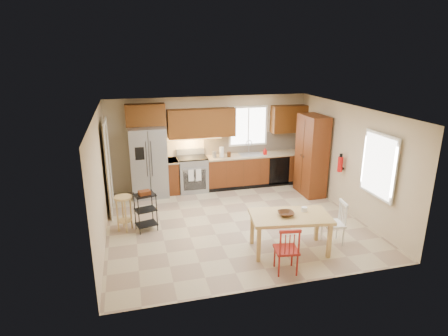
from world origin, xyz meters
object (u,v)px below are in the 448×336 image
object	(u,v)px
dining_table	(289,233)
chair_red	(286,249)
pantry	(312,155)
table_bowl	(286,216)
fire_extinguisher	(340,164)
bar_stool	(124,213)
utility_cart	(146,212)
table_jar	(304,210)
refrigerator	(149,162)
range_stove	(193,174)
soap_bottle	(265,151)
chair_white	(333,223)

from	to	relation	value
dining_table	chair_red	size ratio (longest dim) A/B	1.70
pantry	dining_table	world-z (taller)	pantry
pantry	dining_table	bearing A→B (deg)	-123.67
table_bowl	fire_extinguisher	bearing A→B (deg)	37.91
bar_stool	utility_cart	size ratio (longest dim) A/B	0.90
table_jar	utility_cart	distance (m)	3.26
dining_table	bar_stool	distance (m)	3.45
pantry	fire_extinguisher	xyz separation A→B (m)	(0.20, -1.05, 0.05)
dining_table	chair_red	xyz separation A→B (m)	(-0.35, -0.65, 0.07)
refrigerator	table_bowl	distance (m)	4.24
pantry	dining_table	size ratio (longest dim) A/B	1.43
chair_red	utility_cart	size ratio (longest dim) A/B	1.02
range_stove	chair_red	world-z (taller)	range_stove
refrigerator	utility_cart	size ratio (longest dim) A/B	2.15
bar_stool	range_stove	bearing A→B (deg)	71.76
utility_cart	refrigerator	bearing A→B (deg)	69.13
soap_bottle	bar_stool	size ratio (longest dim) A/B	0.25
chair_white	bar_stool	xyz separation A→B (m)	(-3.97, 1.61, -0.05)
chair_red	dining_table	bearing A→B (deg)	70.30
chair_white	chair_red	bearing A→B (deg)	126.90
refrigerator	table_jar	bearing A→B (deg)	-52.42
table_bowl	chair_white	bearing A→B (deg)	2.75
chair_red	table_bowl	world-z (taller)	chair_red
table_jar	range_stove	bearing A→B (deg)	113.38
range_stove	utility_cart	size ratio (longest dim) A/B	1.09
pantry	utility_cart	bearing A→B (deg)	-165.64
fire_extinguisher	soap_bottle	bearing A→B (deg)	120.53
dining_table	table_jar	world-z (taller)	table_jar
refrigerator	chair_red	bearing A→B (deg)	-64.56
soap_bottle	table_jar	xyz separation A→B (m)	(-0.50, -3.46, -0.24)
table_bowl	utility_cart	distance (m)	2.94
pantry	chair_white	size ratio (longest dim) A/B	2.43
soap_bottle	table_jar	distance (m)	3.51
refrigerator	dining_table	size ratio (longest dim) A/B	1.24
pantry	range_stove	bearing A→B (deg)	161.71
pantry	table_bowl	xyz separation A→B (m)	(-1.86, -2.65, -0.32)
fire_extinguisher	chair_white	size ratio (longest dim) A/B	0.42
fire_extinguisher	chair_red	world-z (taller)	fire_extinguisher
soap_bottle	bar_stool	distance (m)	4.32
dining_table	utility_cart	bearing A→B (deg)	157.75
range_stove	bar_stool	world-z (taller)	range_stove
refrigerator	pantry	distance (m)	4.23
dining_table	chair_white	bearing A→B (deg)	11.61
pantry	chair_white	world-z (taller)	pantry
refrigerator	chair_white	xyz separation A→B (m)	(3.31, -3.53, -0.48)
table_jar	utility_cart	xyz separation A→B (m)	(-2.90, 1.45, -0.33)
chair_red	bar_stool	distance (m)	3.53
soap_bottle	chair_red	size ratio (longest dim) A/B	0.22
dining_table	bar_stool	bearing A→B (deg)	159.79
soap_bottle	utility_cart	size ratio (longest dim) A/B	0.23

